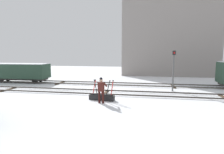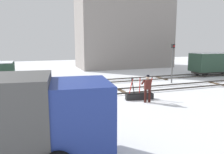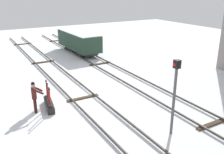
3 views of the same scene
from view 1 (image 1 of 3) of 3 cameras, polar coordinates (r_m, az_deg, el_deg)
name	(u,v)px [view 1 (image 1 of 3)]	position (r m, az deg, el deg)	size (l,w,h in m)	color
ground_plane	(105,94)	(14.92, -2.12, -5.14)	(60.00, 60.00, 0.00)	white
track_main_line	(105,92)	(14.90, -2.12, -4.73)	(44.00, 1.94, 0.18)	#38332D
track_siding_near	(114,84)	(18.92, 0.54, -2.13)	(44.00, 1.94, 0.18)	#38332D
switch_lever_frame	(102,97)	(12.84, -3.16, -6.04)	(1.83, 0.62, 1.45)	black
rail_worker	(101,89)	(11.96, -3.34, -3.61)	(0.60, 0.65, 1.69)	#351511
signal_post	(174,66)	(16.37, 18.42, 3.15)	(0.24, 0.32, 3.44)	#4C4C4C
apartment_building	(168,38)	(29.49, 16.86, 11.38)	(13.45, 6.22, 10.92)	gray
freight_car_far_end	(20,71)	(23.00, -26.41, 1.59)	(6.31, 2.23, 2.10)	#2D2B28
perched_bird_roof_left	(173,2)	(31.54, 18.29, 21.21)	(0.28, 0.17, 0.13)	#514C47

